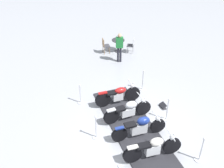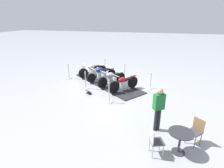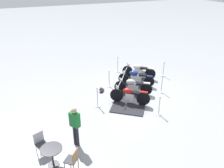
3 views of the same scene
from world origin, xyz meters
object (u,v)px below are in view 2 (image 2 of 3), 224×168
(motorcycle_cream, at_px, (93,70))
(bystander_person, at_px, (159,106))
(stanchion_right_mid, at_px, (86,83))
(cafe_chair_across_table, at_px, (196,130))
(motorcycle_navy, at_px, (101,73))
(stanchion_left_mid, at_px, (125,74))
(stanchion_left_front, at_px, (105,67))
(stanchion_left_rear, at_px, (151,83))
(info_placard, at_px, (89,93))
(motorcycle_maroon, at_px, (123,83))
(motorcycle_chrome, at_px, (111,78))
(stanchion_right_rear, at_px, (109,96))
(cafe_table, at_px, (180,137))
(cafe_chair_near_table, at_px, (155,140))
(stanchion_right_front, at_px, (69,74))

(motorcycle_cream, bearing_deg, bystander_person, 82.39)
(stanchion_right_mid, height_order, cafe_chair_across_table, stanchion_right_mid)
(motorcycle_navy, height_order, stanchion_left_mid, stanchion_left_mid)
(stanchion_left_front, height_order, cafe_chair_across_table, stanchion_left_front)
(stanchion_left_rear, bearing_deg, info_placard, 117.23)
(motorcycle_maroon, bearing_deg, stanchion_left_rear, 158.39)
(stanchion_left_rear, height_order, cafe_chair_across_table, stanchion_left_rear)
(motorcycle_chrome, relative_size, stanchion_left_front, 1.82)
(bystander_person, bearing_deg, stanchion_right_rear, 19.12)
(motorcycle_navy, relative_size, cafe_table, 2.31)
(stanchion_left_mid, height_order, cafe_chair_across_table, stanchion_left_mid)
(cafe_table, bearing_deg, bystander_person, 34.36)
(motorcycle_cream, relative_size, motorcycle_maroon, 1.00)
(motorcycle_cream, height_order, bystander_person, bystander_person)
(stanchion_right_mid, distance_m, cafe_table, 6.62)
(info_placard, xyz_separation_m, cafe_table, (-3.63, -4.58, 0.52))
(stanchion_left_mid, relative_size, info_placard, 2.42)
(motorcycle_navy, distance_m, stanchion_left_front, 2.43)
(stanchion_right_mid, bearing_deg, cafe_chair_near_table, -137.08)
(cafe_table, height_order, cafe_chair_near_table, cafe_chair_near_table)
(motorcycle_chrome, height_order, info_placard, motorcycle_chrome)
(cafe_chair_across_table, bearing_deg, stanchion_right_front, -82.36)
(bystander_person, bearing_deg, stanchion_left_mid, -11.59)
(info_placard, distance_m, cafe_chair_near_table, 5.49)
(stanchion_right_front, bearing_deg, stanchion_left_rear, -93.93)
(stanchion_left_front, bearing_deg, cafe_chair_near_table, -153.47)
(cafe_chair_near_table, distance_m, cafe_chair_across_table, 1.60)
(stanchion_left_rear, bearing_deg, motorcycle_chrome, 94.18)
(stanchion_right_front, distance_m, cafe_table, 8.99)
(stanchion_right_mid, height_order, info_placard, stanchion_right_mid)
(motorcycle_cream, height_order, cafe_chair_near_table, motorcycle_cream)
(motorcycle_maroon, bearing_deg, cafe_chair_across_table, 79.33)
(stanchion_right_front, distance_m, stanchion_right_rear, 4.75)
(motorcycle_navy, height_order, stanchion_left_rear, stanchion_left_rear)
(stanchion_left_front, xyz_separation_m, cafe_chair_across_table, (-7.61, -5.57, 0.24))
(cafe_chair_near_table, bearing_deg, stanchion_right_front, 115.08)
(stanchion_left_front, relative_size, stanchion_right_rear, 0.93)
(stanchion_left_rear, xyz_separation_m, stanchion_right_rear, (-2.49, 1.90, 0.01))
(motorcycle_navy, height_order, cafe_chair_near_table, motorcycle_navy)
(cafe_chair_near_table, distance_m, bystander_person, 1.45)
(motorcycle_cream, bearing_deg, stanchion_right_front, -19.47)
(cafe_table, height_order, bystander_person, bystander_person)
(stanchion_left_front, relative_size, stanchion_left_mid, 0.94)
(stanchion_left_front, height_order, stanchion_right_mid, stanchion_right_mid)
(stanchion_right_rear, height_order, bystander_person, bystander_person)
(motorcycle_navy, bearing_deg, cafe_chair_near_table, 71.28)
(cafe_chair_across_table, bearing_deg, cafe_chair_near_table, -13.72)
(stanchion_right_front, height_order, stanchion_right_rear, stanchion_right_rear)
(stanchion_left_rear, relative_size, cafe_chair_across_table, 1.08)
(cafe_table, bearing_deg, stanchion_left_front, 31.41)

